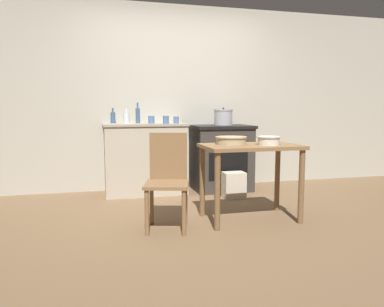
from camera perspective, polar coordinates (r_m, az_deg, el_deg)
ground_plane at (r=3.97m, az=1.97°, el=-9.62°), size 14.00×14.00×0.00m
wall_back at (r=5.35m, az=-2.83°, el=8.45°), size 8.00×0.07×2.55m
counter_cabinet at (r=5.01m, az=-7.14°, el=-0.75°), size 1.08×0.58×0.93m
stove at (r=5.22m, az=4.42°, el=-0.60°), size 0.81×0.66×0.90m
work_table at (r=3.80m, az=8.92°, el=-0.75°), size 0.96×0.60×0.77m
chair at (r=3.53m, az=-3.76°, el=-3.74°), size 0.49×0.49×0.90m
flour_sack at (r=4.77m, az=6.39°, el=-4.81°), size 0.27×0.19×0.33m
stock_pot at (r=5.23m, az=4.80°, el=5.54°), size 0.26×0.26×0.24m
mixing_bowl_large at (r=3.81m, az=5.98°, el=2.07°), size 0.32×0.32×0.08m
mixing_bowl_small at (r=3.78m, az=11.61°, el=2.01°), size 0.23×0.23×0.09m
bottle_far_left at (r=5.10m, az=-11.95°, el=5.41°), size 0.06×0.06×0.20m
bottle_left at (r=5.06m, az=-8.26°, el=5.79°), size 0.06×0.06×0.27m
bottle_mid_left at (r=4.98m, az=-9.99°, el=5.41°), size 0.08×0.08×0.20m
cup_center_left at (r=4.89m, az=-2.43°, el=5.12°), size 0.07×0.07×0.09m
cup_center at (r=4.83m, az=-4.01°, el=5.15°), size 0.08×0.08×0.10m
cup_center_right at (r=4.93m, az=-6.21°, el=5.15°), size 0.08×0.08×0.10m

